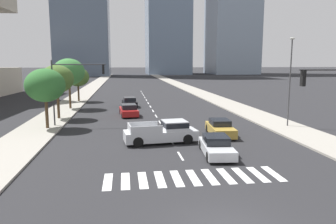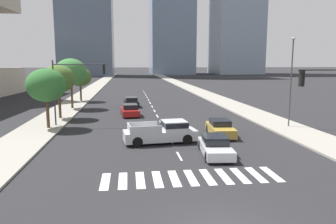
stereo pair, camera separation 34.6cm
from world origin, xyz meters
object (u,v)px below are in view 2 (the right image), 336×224
street_lamp_east (291,76)px  traffic_signal_far (74,81)px  street_tree_third (71,72)px  sedan_black_1 (131,102)px  sedan_gold_3 (220,128)px  sedan_silver_2 (215,146)px  sedan_red_0 (130,110)px  pickup_truck (164,132)px  street_tree_fourth (80,77)px  street_tree_nearest (46,85)px  street_tree_second (58,79)px

street_lamp_east → traffic_signal_far: bearing=170.9°
traffic_signal_far → street_tree_third: 11.90m
sedan_black_1 → street_tree_third: street_tree_third is taller
sedan_gold_3 → street_lamp_east: (7.33, 2.45, 4.22)m
sedan_gold_3 → sedan_silver_2: bearing=-15.7°
sedan_red_0 → pickup_truck: bearing=-174.1°
pickup_truck → street_lamp_east: 13.62m
sedan_gold_3 → street_tree_fourth: 29.60m
street_lamp_east → sedan_silver_2: bearing=-139.4°
sedan_gold_3 → street_lamp_east: bearing=112.2°
street_tree_nearest → street_tree_third: 12.90m
street_tree_third → sedan_black_1: bearing=11.0°
street_lamp_east → sedan_red_0: bearing=149.5°
sedan_gold_3 → street_tree_second: (-14.93, 9.71, 3.71)m
pickup_truck → street_tree_nearest: bearing=141.6°
traffic_signal_far → street_tree_third: (-2.22, 11.68, 0.48)m
sedan_silver_2 → street_tree_fourth: (-12.99, 30.84, 3.27)m
sedan_gold_3 → traffic_signal_far: size_ratio=0.73×
street_lamp_east → street_tree_third: size_ratio=1.27×
pickup_truck → sedan_gold_3: (4.97, 1.81, -0.20)m
sedan_silver_2 → street_tree_second: bearing=-134.5°
sedan_red_0 → street_tree_fourth: 16.36m
traffic_signal_far → street_tree_second: 4.63m
pickup_truck → sedan_red_0: pickup_truck is taller
sedan_red_0 → sedan_silver_2: (5.51, -16.66, -0.04)m
sedan_silver_2 → street_lamp_east: bearing=135.6°
pickup_truck → street_tree_second: bearing=124.6°
sedan_gold_3 → street_tree_third: street_tree_third is taller
sedan_gold_3 → street_tree_second: bearing=-119.3°
street_tree_second → sedan_black_1: bearing=49.8°
sedan_gold_3 → street_tree_third: bearing=-135.5°
traffic_signal_far → street_tree_fourth: size_ratio=1.18×
traffic_signal_far → street_tree_nearest: size_ratio=1.14×
sedan_red_0 → sedan_black_1: size_ratio=1.04×
street_tree_fourth → traffic_signal_far: bearing=-83.6°
sedan_black_1 → street_tree_fourth: (-7.71, 6.52, 3.24)m
traffic_signal_far → street_tree_nearest: traffic_signal_far is taller
sedan_gold_3 → traffic_signal_far: (-12.71, 5.65, 3.76)m
street_lamp_east → street_tree_fourth: size_ratio=1.58×
traffic_signal_far → street_tree_second: traffic_signal_far is taller
sedan_silver_2 → sedan_black_1: bearing=-162.7°
traffic_signal_far → street_tree_third: bearing=100.8°
sedan_silver_2 → street_tree_nearest: bearing=-122.5°
street_tree_nearest → pickup_truck: bearing=-32.1°
traffic_signal_far → street_tree_nearest: (-2.22, -1.19, -0.35)m
sedan_red_0 → street_tree_fourth: bearing=22.9°
sedan_black_1 → sedan_silver_2: sedan_black_1 is taller
street_tree_second → street_tree_nearest: bearing=-90.0°
sedan_black_1 → street_tree_second: street_tree_second is taller
sedan_gold_3 → street_tree_third: (-14.93, 17.33, 4.24)m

